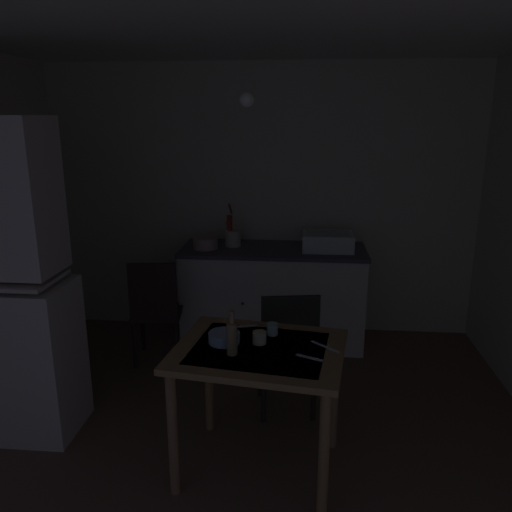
{
  "coord_description": "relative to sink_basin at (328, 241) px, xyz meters",
  "views": [
    {
      "loc": [
        0.38,
        -2.98,
        2.02
      ],
      "look_at": [
        0.09,
        0.18,
        1.15
      ],
      "focal_mm": 35.86,
      "sensor_mm": 36.0,
      "label": 1
    }
  ],
  "objects": [
    {
      "name": "ground_plane",
      "position": [
        -0.61,
        -1.41,
        -0.96
      ],
      "size": [
        4.95,
        4.95,
        0.0
      ],
      "primitive_type": "plane",
      "color": "brown"
    },
    {
      "name": "wall_back",
      "position": [
        -0.61,
        0.37,
        0.28
      ],
      "size": [
        4.05,
        0.1,
        2.49
      ],
      "primitive_type": "cube",
      "color": "beige",
      "rests_on": "ground"
    },
    {
      "name": "ceiling_slab",
      "position": [
        -0.61,
        -1.41,
        1.58
      ],
      "size": [
        4.05,
        3.56,
        0.1
      ],
      "primitive_type": "cube",
      "color": "silver"
    },
    {
      "name": "counter_cabinet",
      "position": [
        -0.48,
        -0.0,
        -0.52
      ],
      "size": [
        1.64,
        0.64,
        0.88
      ],
      "color": "beige",
      "rests_on": "ground"
    },
    {
      "name": "sink_basin",
      "position": [
        0.0,
        0.0,
        0.0
      ],
      "size": [
        0.44,
        0.34,
        0.15
      ],
      "color": "silver",
      "rests_on": "counter_cabinet"
    },
    {
      "name": "hand_pump",
      "position": [
        -0.87,
        0.05,
        0.09
      ],
      "size": [
        0.05,
        0.27,
        0.39
      ],
      "color": "maroon",
      "rests_on": "counter_cabinet"
    },
    {
      "name": "mixing_bowl_counter",
      "position": [
        -1.08,
        -0.05,
        -0.03
      ],
      "size": [
        0.22,
        0.22,
        0.1
      ],
      "primitive_type": "cylinder",
      "color": "tan",
      "rests_on": "counter_cabinet"
    },
    {
      "name": "stoneware_crock",
      "position": [
        -0.84,
        0.05,
        -0.01
      ],
      "size": [
        0.14,
        0.14,
        0.15
      ],
      "primitive_type": "cylinder",
      "color": "beige",
      "rests_on": "counter_cabinet"
    },
    {
      "name": "dining_table",
      "position": [
        -0.45,
        -1.8,
        -0.31
      ],
      "size": [
        1.02,
        0.86,
        0.78
      ],
      "color": "olive",
      "rests_on": "ground"
    },
    {
      "name": "chair_far_side",
      "position": [
        -0.31,
        -1.2,
        -0.48
      ],
      "size": [
        0.46,
        0.46,
        0.91
      ],
      "color": "black",
      "rests_on": "ground"
    },
    {
      "name": "chair_by_counter",
      "position": [
        -1.41,
        -0.52,
        -0.49
      ],
      "size": [
        0.45,
        0.45,
        0.91
      ],
      "color": "black",
      "rests_on": "ground"
    },
    {
      "name": "serving_bowl_wide",
      "position": [
        -0.65,
        -1.74,
        -0.15
      ],
      "size": [
        0.18,
        0.18,
        0.06
      ],
      "primitive_type": "cylinder",
      "color": "#9EB2C6",
      "rests_on": "dining_table"
    },
    {
      "name": "mug_tall",
      "position": [
        -0.39,
        -1.61,
        -0.15
      ],
      "size": [
        0.07,
        0.07,
        0.07
      ],
      "primitive_type": "cylinder",
      "color": "#ADD1C1",
      "rests_on": "dining_table"
    },
    {
      "name": "mug_dark",
      "position": [
        -0.45,
        -1.74,
        -0.15
      ],
      "size": [
        0.08,
        0.08,
        0.07
      ],
      "primitive_type": "cylinder",
      "color": "beige",
      "rests_on": "dining_table"
    },
    {
      "name": "glass_bottle",
      "position": [
        -0.59,
        -1.89,
        -0.09
      ],
      "size": [
        0.06,
        0.06,
        0.25
      ],
      "color": "olive",
      "rests_on": "dining_table"
    },
    {
      "name": "table_knife",
      "position": [
        -0.08,
        -1.75,
        -0.18
      ],
      "size": [
        0.16,
        0.14,
        0.0
      ],
      "primitive_type": "cube",
      "rotation": [
        0.0,
        0.0,
        5.55
      ],
      "color": "silver",
      "rests_on": "dining_table"
    },
    {
      "name": "teaspoon_near_bowl",
      "position": [
        -0.56,
        -1.51,
        -0.18
      ],
      "size": [
        0.15,
        0.06,
        0.0
      ],
      "primitive_type": "cube",
      "rotation": [
        0.0,
        0.0,
        3.41
      ],
      "color": "beige",
      "rests_on": "dining_table"
    },
    {
      "name": "teaspoon_by_cup",
      "position": [
        -0.17,
        -1.9,
        -0.18
      ],
      "size": [
        0.15,
        0.08,
        0.0
      ],
      "primitive_type": "cube",
      "rotation": [
        0.0,
        0.0,
        2.72
      ],
      "color": "beige",
      "rests_on": "dining_table"
    },
    {
      "name": "pendant_bulb",
      "position": [
        -0.54,
        -1.54,
        1.14
      ],
      "size": [
        0.08,
        0.08,
        0.08
      ],
      "primitive_type": "sphere",
      "color": "#F9EFCC"
    }
  ]
}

